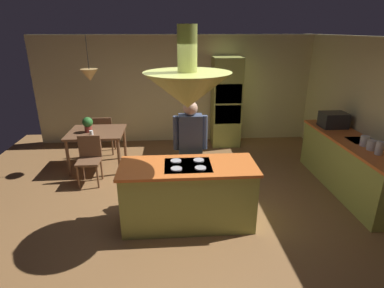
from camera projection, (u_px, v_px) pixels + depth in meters
The scene contains 17 objects.
ground at pixel (187, 214), 4.71m from camera, with size 8.16×8.16×0.00m, color olive.
wall_back at pixel (179, 90), 7.49m from camera, with size 6.80×0.10×2.55m, color beige.
kitchen_island at pixel (188, 194), 4.36m from camera, with size 1.89×0.77×0.94m.
counter_run_right at pixel (350, 165), 5.30m from camera, with size 0.73×2.52×0.92m.
oven_tower at pixel (226, 102), 7.26m from camera, with size 0.66×0.62×2.08m.
dining_table at pixel (97, 136), 6.14m from camera, with size 1.07×0.94×0.76m.
person_at_island at pixel (190, 146), 4.81m from camera, with size 0.53×0.22×1.66m.
range_hood at pixel (187, 88), 3.83m from camera, with size 1.10×1.10×1.00m.
pendant_light_over_table at pixel (90, 75), 5.72m from camera, with size 0.32×0.32×0.82m.
chair_facing_island at pixel (89, 157), 5.55m from camera, with size 0.40×0.40×0.87m.
chair_by_back_wall at pixel (104, 133), 6.84m from camera, with size 0.40×0.40×0.87m.
potted_plant_on_table at pixel (88, 124), 6.01m from camera, with size 0.20×0.20×0.30m.
cup_on_table at pixel (91, 133), 5.87m from camera, with size 0.07×0.07×0.09m, color white.
canister_flour at pixel (379, 148), 4.53m from camera, with size 0.11×0.11×0.20m, color silver.
canister_sugar at pixel (372, 145), 4.70m from camera, with size 0.13×0.13×0.15m, color silver.
canister_tea at pixel (365, 141), 4.87m from camera, with size 0.13×0.13×0.16m, color silver.
microwave_on_counter at pixel (333, 120), 5.79m from camera, with size 0.46×0.36×0.28m, color #232326.
Camera 1 is at (-0.22, -4.03, 2.66)m, focal length 28.80 mm.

